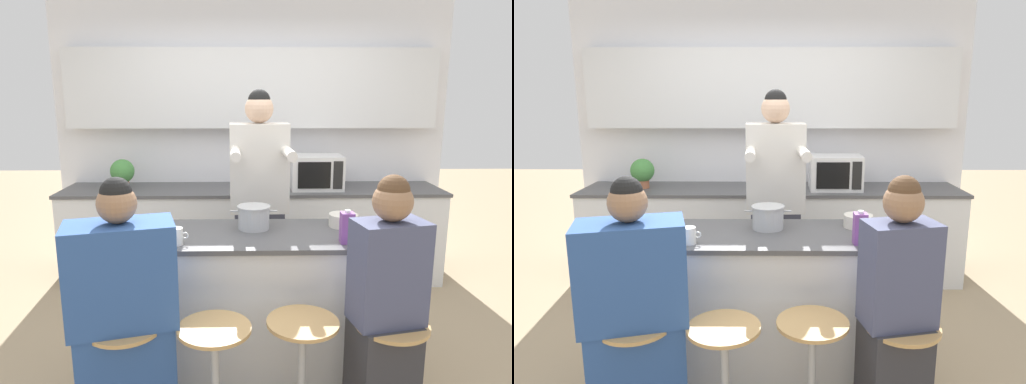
% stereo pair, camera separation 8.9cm
% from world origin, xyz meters
% --- Properties ---
extents(ground_plane, '(16.00, 16.00, 0.00)m').
position_xyz_m(ground_plane, '(0.00, 0.00, 0.00)').
color(ground_plane, tan).
extents(wall_back, '(3.87, 0.22, 2.70)m').
position_xyz_m(wall_back, '(0.00, 1.83, 1.54)').
color(wall_back, white).
rests_on(wall_back, ground_plane).
extents(back_counter, '(3.59, 0.65, 0.89)m').
position_xyz_m(back_counter, '(0.00, 1.52, 0.45)').
color(back_counter, silver).
rests_on(back_counter, ground_plane).
extents(kitchen_island, '(1.69, 0.65, 0.92)m').
position_xyz_m(kitchen_island, '(0.00, 0.00, 0.47)').
color(kitchen_island, black).
rests_on(kitchen_island, ground_plane).
extents(bar_stool_leftmost, '(0.38, 0.38, 0.64)m').
position_xyz_m(bar_stool_leftmost, '(-0.67, -0.63, 0.35)').
color(bar_stool_leftmost, tan).
rests_on(bar_stool_leftmost, ground_plane).
extents(bar_stool_center_left, '(0.38, 0.38, 0.64)m').
position_xyz_m(bar_stool_center_left, '(-0.22, -0.65, 0.35)').
color(bar_stool_center_left, tan).
rests_on(bar_stool_center_left, ground_plane).
extents(bar_stool_center_right, '(0.38, 0.38, 0.64)m').
position_xyz_m(bar_stool_center_right, '(0.22, -0.60, 0.35)').
color(bar_stool_center_right, tan).
rests_on(bar_stool_center_right, ground_plane).
extents(bar_stool_rightmost, '(0.38, 0.38, 0.64)m').
position_xyz_m(bar_stool_rightmost, '(0.67, -0.63, 0.35)').
color(bar_stool_rightmost, tan).
rests_on(bar_stool_rightmost, ground_plane).
extents(person_cooking, '(0.46, 0.60, 1.81)m').
position_xyz_m(person_cooking, '(0.04, 0.60, 0.90)').
color(person_cooking, '#383842').
rests_on(person_cooking, ground_plane).
extents(person_wrapped_blanket, '(0.58, 0.41, 1.39)m').
position_xyz_m(person_wrapped_blanket, '(-0.68, -0.61, 0.65)').
color(person_wrapped_blanket, '#2D5193').
rests_on(person_wrapped_blanket, ground_plane).
extents(person_seated_near, '(0.39, 0.32, 1.40)m').
position_xyz_m(person_seated_near, '(0.65, -0.61, 0.65)').
color(person_seated_near, '#333338').
rests_on(person_seated_near, ground_plane).
extents(cooking_pot, '(0.30, 0.21, 0.15)m').
position_xyz_m(cooking_pot, '(-0.01, 0.10, 1.00)').
color(cooking_pot, '#B7BABC').
rests_on(cooking_pot, kitchen_island).
extents(fruit_bowl, '(0.19, 0.19, 0.08)m').
position_xyz_m(fruit_bowl, '(0.58, 0.14, 0.96)').
color(fruit_bowl, silver).
rests_on(fruit_bowl, kitchen_island).
extents(coffee_cup_near, '(0.11, 0.08, 0.10)m').
position_xyz_m(coffee_cup_near, '(-0.47, -0.21, 0.97)').
color(coffee_cup_near, white).
rests_on(coffee_cup_near, kitchen_island).
extents(banana_bunch, '(0.19, 0.13, 0.06)m').
position_xyz_m(banana_bunch, '(-0.71, 0.10, 0.95)').
color(banana_bunch, yellow).
rests_on(banana_bunch, kitchen_island).
extents(juice_carton, '(0.08, 0.08, 0.20)m').
position_xyz_m(juice_carton, '(0.52, -0.20, 1.02)').
color(juice_carton, '#7A428E').
rests_on(juice_carton, kitchen_island).
extents(microwave, '(0.48, 0.34, 0.32)m').
position_xyz_m(microwave, '(0.60, 1.48, 1.05)').
color(microwave, white).
rests_on(microwave, back_counter).
extents(potted_plant, '(0.22, 0.22, 0.28)m').
position_xyz_m(potted_plant, '(-1.23, 1.52, 1.05)').
color(potted_plant, '#A86042').
rests_on(potted_plant, back_counter).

